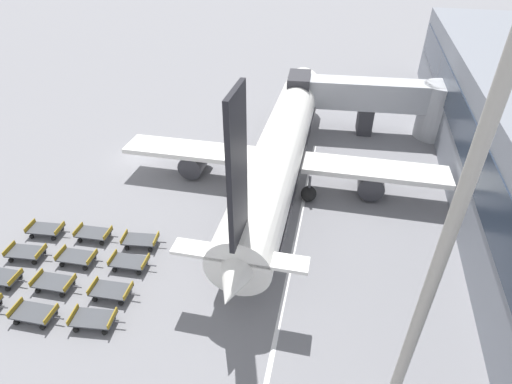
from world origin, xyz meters
The scene contains 16 objects.
ground_plane centered at (0.00, 0.00, 0.00)m, with size 500.00×500.00×0.00m, color gray.
jet_bridge centered at (24.27, 12.38, 3.82)m, with size 19.04×6.10×6.32m.
airplane centered at (15.06, -0.63, 3.42)m, with size 29.18×37.24×14.18m.
baggage_dolly_row_near_col_b centered at (3.78, -20.04, 0.46)m, with size 3.30×1.66×0.92m.
baggage_dolly_row_near_col_c centered at (7.53, -19.51, 0.46)m, with size 3.33×1.81×0.92m.
baggage_dolly_row_mid_a_col_a centered at (-0.52, -18.06, 0.46)m, with size 3.30×1.66×0.92m.
baggage_dolly_row_mid_a_col_b centered at (3.31, -17.59, 0.46)m, with size 3.30×1.66×0.92m.
baggage_dolly_row_mid_a_col_c centered at (7.36, -17.25, 0.46)m, with size 3.31×1.69×0.92m.
baggage_dolly_row_mid_b_col_a centered at (-0.58, -15.58, 0.46)m, with size 3.33×1.78×0.92m.
baggage_dolly_row_mid_b_col_b centered at (3.30, -15.09, 0.46)m, with size 3.30×1.67×0.92m.
baggage_dolly_row_mid_b_col_c centered at (7.17, -14.57, 0.46)m, with size 3.31×1.71×0.92m.
baggage_dolly_row_far_col_a centered at (-0.96, -12.98, 0.46)m, with size 3.33×1.77×0.92m.
baggage_dolly_row_far_col_b centered at (2.94, -12.48, 0.46)m, with size 3.31×1.70×0.92m.
baggage_dolly_row_far_col_c centered at (6.80, -12.28, 0.46)m, with size 3.33×1.82×0.92m.
apron_light_mast centered at (24.78, -20.03, 15.11)m, with size 2.00×0.70×26.42m.
stand_guidance_stripe centered at (17.99, -8.25, 0.00)m, with size 1.56×30.74×0.01m.
Camera 1 is at (20.95, -32.07, 20.35)m, focal length 28.00 mm.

